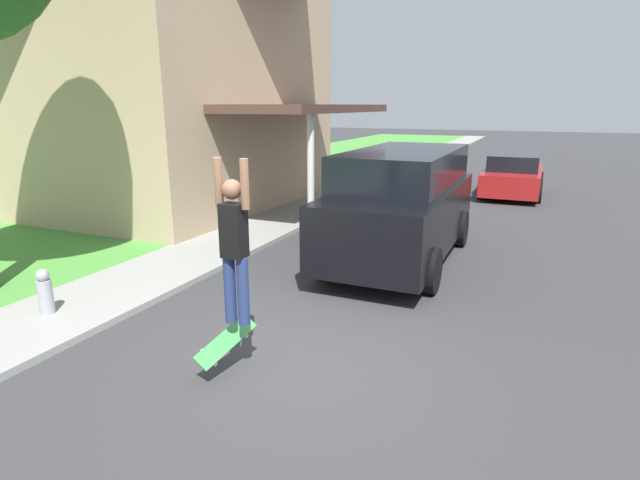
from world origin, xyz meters
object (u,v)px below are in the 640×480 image
(suv_parked, at_px, (402,203))
(skateboard, at_px, (226,341))
(skateboarder, at_px, (234,242))
(fire_hydrant, at_px, (45,292))
(car_down_street, at_px, (513,175))

(suv_parked, bearing_deg, skateboard, -97.61)
(skateboard, bearing_deg, skateboarder, 23.82)
(skateboarder, relative_size, fire_hydrant, 2.77)
(car_down_street, xyz_separation_m, skateboarder, (-2.07, -13.79, 0.89))
(car_down_street, relative_size, skateboard, 5.62)
(suv_parked, xyz_separation_m, skateboard, (-0.67, -5.04, -0.75))
(car_down_street, xyz_separation_m, skateboard, (-2.20, -13.85, -0.28))
(car_down_street, height_order, skateboarder, skateboarder)
(suv_parked, distance_m, fire_hydrant, 6.22)
(skateboard, bearing_deg, suv_parked, 82.39)
(skateboard, distance_m, fire_hydrant, 3.17)
(suv_parked, bearing_deg, skateboarder, -96.18)
(skateboarder, height_order, skateboard, skateboarder)
(suv_parked, height_order, skateboard, suv_parked)
(skateboard, xyz_separation_m, fire_hydrant, (-3.16, 0.19, 0.03))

